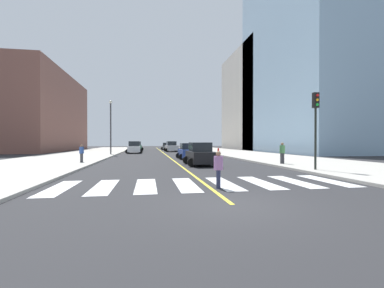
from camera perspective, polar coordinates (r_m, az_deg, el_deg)
The scene contains 21 objects.
ground_plane at distance 8.37m, azimuth 8.94°, elevation -13.11°, with size 220.00×220.00×0.00m, color #28282B.
sidewalk_kerb_east at distance 31.47m, azimuth 18.48°, elevation -2.96°, with size 10.00×120.00×0.15m, color #B2ADA3.
sidewalk_kerb_west at distance 29.39m, azimuth -28.71°, elevation -3.24°, with size 10.00×120.00×0.15m, color #B2ADA3.
crosswalk_paint at distance 12.16m, azimuth 2.86°, elevation -8.79°, with size 13.50×4.00×0.01m.
lane_divider_paint at distance 47.82m, azimuth -6.49°, elevation -1.84°, with size 0.16×80.00×0.01m, color yellow.
office_tower_glass at distance 59.93m, azimuth 26.21°, elevation 23.95°, with size 20.00×28.00×51.70m, color #8CADC6.
parking_garage_concrete at distance 72.18m, azimuth 16.24°, elevation 9.05°, with size 18.00×24.00×25.40m, color #B2ADA3.
low_rise_brick_west at distance 65.65m, azimuth -32.03°, elevation 5.90°, with size 16.00×32.00×16.44m, color brown.
car_black_nearest at distance 21.65m, azimuth 1.88°, elevation -2.34°, with size 2.67×4.27×1.90m.
car_yellow_second at distance 38.79m, azimuth 1.65°, elevation -1.23°, with size 2.39×3.79×1.68m.
car_white_third at distance 45.01m, azimuth -12.63°, elevation -0.79°, with size 2.91×4.60×2.04m.
car_silver_fourth at distance 51.34m, azimuth -4.55°, elevation -0.61°, with size 3.00×4.67×2.05m.
car_green_fifth at distance 56.71m, azimuth -12.09°, elevation -0.53°, with size 2.83×4.52×2.02m.
car_blue_sixth at distance 29.31m, azimuth -0.89°, elevation -1.69°, with size 2.56×4.06×1.80m.
car_gray_seventh at distance 62.80m, azimuth -5.77°, elevation -0.55°, with size 2.40×3.85×1.72m.
traffic_light_near_corner at distance 18.76m, azimuth 25.62°, elevation 5.66°, with size 0.36×0.41×5.02m.
pedestrian_crossing at distance 11.04m, azimuth 5.84°, elevation -5.23°, with size 0.39×0.39×1.57m.
pedestrian_waiting_east at distance 22.75m, azimuth 19.28°, elevation -1.67°, with size 0.43×0.43×1.75m.
pedestrian_walking_west at distance 25.00m, azimuth -23.17°, elevation -1.72°, with size 0.39×0.39×1.56m.
fire_hydrant at distance 39.02m, azimuth 5.82°, elevation -1.53°, with size 0.26×0.26×0.89m.
street_lamp at distance 39.42m, azimuth -17.49°, elevation 4.51°, with size 0.44×0.44×7.81m.
Camera 1 is at (-2.59, -7.71, 1.97)m, focal length 24.19 mm.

